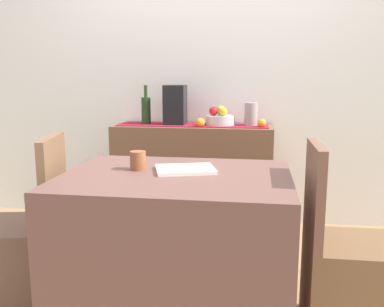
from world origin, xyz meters
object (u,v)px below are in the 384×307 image
at_px(sideboard_console, 193,177).
at_px(fruit_bowl, 221,120).
at_px(open_book, 185,169).
at_px(chair_near_window, 26,257).
at_px(wine_bottle, 146,110).
at_px(ceramic_vase, 251,114).
at_px(coffee_maker, 175,105).
at_px(chair_by_corner, 346,279).
at_px(dining_table, 177,248).
at_px(coffee_cup, 138,160).

relative_size(sideboard_console, fruit_bowl, 5.44).
xyz_separation_m(open_book, chair_near_window, (-0.83, -0.06, -0.48)).
height_order(wine_bottle, ceramic_vase, wine_bottle).
bearing_deg(open_book, ceramic_vase, 59.99).
xyz_separation_m(sideboard_console, coffee_maker, (-0.14, 0.00, 0.56)).
bearing_deg(open_book, sideboard_console, 80.03).
bearing_deg(chair_by_corner, ceramic_vase, 109.97).
relative_size(ceramic_vase, dining_table, 0.16).
bearing_deg(fruit_bowl, coffee_maker, 180.00).
distance_m(wine_bottle, dining_table, 1.50).
distance_m(fruit_bowl, dining_table, 1.40).
xyz_separation_m(fruit_bowl, chair_near_window, (-0.90, -1.30, -0.60)).
distance_m(open_book, coffee_cup, 0.24).
distance_m(sideboard_console, fruit_bowl, 0.50).
bearing_deg(open_book, chair_by_corner, -21.70).
height_order(ceramic_vase, chair_by_corner, ceramic_vase).
relative_size(open_book, coffee_cup, 3.04).
xyz_separation_m(coffee_maker, coffee_cup, (0.05, -1.24, -0.19)).
bearing_deg(wine_bottle, ceramic_vase, 0.00).
height_order(fruit_bowl, dining_table, fruit_bowl).
distance_m(open_book, chair_by_corner, 0.91).
height_order(wine_bottle, coffee_maker, coffee_maker).
bearing_deg(sideboard_console, chair_by_corner, -55.02).
xyz_separation_m(coffee_cup, chair_by_corner, (1.01, -0.07, -0.52)).
bearing_deg(dining_table, ceramic_vase, 75.98).
bearing_deg(sideboard_console, dining_table, -85.06).
distance_m(dining_table, open_book, 0.39).
xyz_separation_m(sideboard_console, open_book, (0.15, -1.24, 0.34)).
height_order(coffee_maker, coffee_cup, coffee_maker).
relative_size(wine_bottle, open_book, 1.08).
height_order(coffee_maker, chair_by_corner, coffee_maker).
bearing_deg(dining_table, coffee_maker, 100.96).
relative_size(sideboard_console, ceramic_vase, 6.92).
height_order(fruit_bowl, chair_by_corner, chair_by_corner).
relative_size(fruit_bowl, chair_by_corner, 0.25).
bearing_deg(chair_by_corner, coffee_cup, 176.10).
relative_size(dining_table, coffee_cup, 11.65).
distance_m(sideboard_console, wine_bottle, 0.64).
distance_m(sideboard_console, ceramic_vase, 0.66).
relative_size(coffee_cup, chair_by_corner, 0.10).
bearing_deg(dining_table, chair_by_corner, -0.01).
xyz_separation_m(chair_near_window, chair_by_corner, (1.60, -0.00, 0.00)).
height_order(coffee_maker, dining_table, coffee_maker).
bearing_deg(wine_bottle, fruit_bowl, 0.00).
distance_m(fruit_bowl, chair_by_corner, 1.60).
height_order(fruit_bowl, ceramic_vase, ceramic_vase).
height_order(coffee_cup, chair_near_window, chair_near_window).
relative_size(fruit_bowl, dining_table, 0.21).
distance_m(ceramic_vase, chair_near_window, 1.84).
relative_size(ceramic_vase, chair_by_corner, 0.19).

